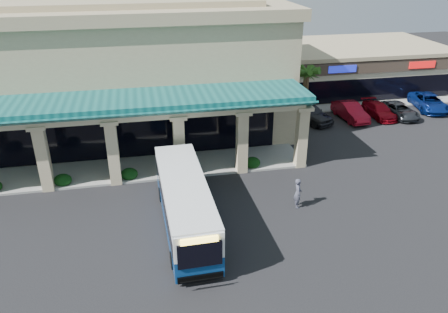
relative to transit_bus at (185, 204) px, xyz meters
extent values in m
plane|color=black|center=(3.38, 1.00, -1.52)|extent=(110.00, 110.00, 0.00)
imported|color=#424454|center=(7.21, 0.76, -0.53)|extent=(0.58, 0.79, 1.98)
imported|color=#232326|center=(13.53, 14.90, -0.65)|extent=(3.91, 5.47, 1.73)
imported|color=maroon|center=(17.61, 14.65, -0.72)|extent=(1.96, 4.92, 1.59)
imported|color=#9C0917|center=(20.64, 14.68, -0.85)|extent=(1.94, 4.61, 1.33)
imported|color=#262A2F|center=(22.63, 14.37, -0.86)|extent=(2.25, 4.76, 1.32)
imported|color=navy|center=(26.71, 15.69, -0.74)|extent=(3.72, 6.02, 1.55)
camera|label=1|loc=(-2.06, -21.57, 13.42)|focal=35.00mm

